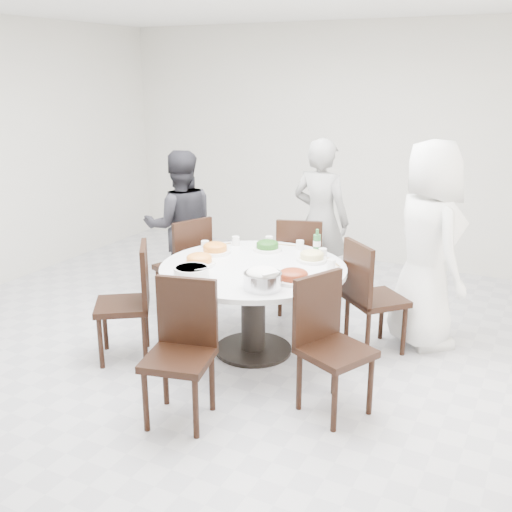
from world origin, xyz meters
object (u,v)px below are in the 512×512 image
at_px(chair_n, 300,264).
at_px(beverage_bottle, 317,242).
at_px(chair_ne, 377,297).
at_px(diner_middle, 321,221).
at_px(diner_left, 181,226).
at_px(diner_right, 428,245).
at_px(rice_bowl, 263,281).
at_px(chair_se, 336,349).
at_px(dining_table, 253,309).
at_px(chair_sw, 122,303).
at_px(chair_s, 178,356).
at_px(soup_bowl, 191,272).
at_px(chair_nw, 182,265).

bearing_deg(chair_n, beverage_bottle, 109.28).
bearing_deg(chair_n, chair_ne, 133.16).
xyz_separation_m(diner_middle, diner_left, (-1.27, -0.59, -0.06)).
xyz_separation_m(chair_n, beverage_bottle, (0.34, -0.46, 0.38)).
height_order(diner_right, beverage_bottle, diner_right).
bearing_deg(beverage_bottle, rice_bowl, -91.96).
xyz_separation_m(chair_se, diner_right, (0.28, 1.39, 0.39)).
distance_m(dining_table, chair_ne, 1.02).
relative_size(chair_n, rice_bowl, 3.43).
height_order(dining_table, chair_n, chair_n).
xyz_separation_m(chair_sw, diner_middle, (0.92, 1.96, 0.34)).
bearing_deg(diner_left, chair_s, 84.62).
height_order(chair_ne, soup_bowl, chair_ne).
bearing_deg(chair_ne, diner_left, 33.88).
distance_m(dining_table, diner_right, 1.53).
bearing_deg(rice_bowl, chair_sw, -173.17).
bearing_deg(dining_table, chair_sw, -147.07).
bearing_deg(chair_nw, beverage_bottle, 115.09).
xyz_separation_m(chair_s, diner_left, (-1.28, 1.94, 0.28)).
relative_size(chair_sw, rice_bowl, 3.43).
relative_size(rice_bowl, beverage_bottle, 1.27).
bearing_deg(chair_se, rice_bowl, 102.28).
height_order(chair_se, diner_middle, diner_middle).
relative_size(diner_right, beverage_bottle, 7.94).
distance_m(chair_s, diner_middle, 2.55).
relative_size(diner_middle, diner_left, 1.08).
distance_m(chair_sw, chair_s, 1.08).
height_order(diner_left, rice_bowl, diner_left).
distance_m(chair_ne, soup_bowl, 1.54).
distance_m(diner_right, diner_left, 2.44).
bearing_deg(dining_table, chair_ne, 28.63).
height_order(chair_s, diner_middle, diner_middle).
xyz_separation_m(chair_ne, chair_se, (0.03, -1.06, 0.00)).
height_order(dining_table, beverage_bottle, beverage_bottle).
distance_m(chair_n, beverage_bottle, 0.69).
height_order(chair_nw, rice_bowl, chair_nw).
xyz_separation_m(dining_table, chair_n, (-0.01, 0.99, 0.10)).
xyz_separation_m(diner_middle, soup_bowl, (-0.32, -1.85, -0.03)).
height_order(diner_right, rice_bowl, diner_right).
bearing_deg(dining_table, chair_n, 90.33).
bearing_deg(rice_bowl, soup_bowl, -177.04).
relative_size(chair_se, soup_bowl, 3.53).
relative_size(chair_ne, rice_bowl, 3.43).
height_order(chair_ne, chair_se, same).
bearing_deg(rice_bowl, chair_n, 102.12).
distance_m(chair_nw, chair_s, 1.90).
height_order(chair_n, chair_sw, same).
relative_size(dining_table, chair_s, 1.58).
distance_m(chair_n, chair_sw, 1.79).
relative_size(rice_bowl, soup_bowl, 1.03).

